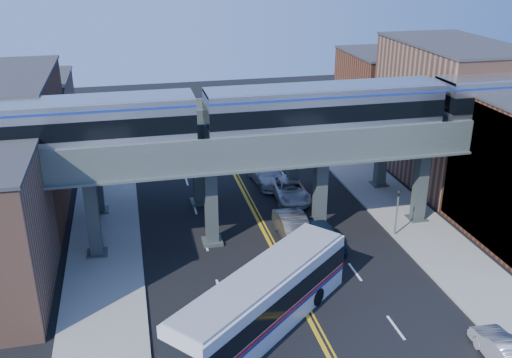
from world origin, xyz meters
TOP-DOWN VIEW (x-y plane):
  - ground at (0.00, 0.00)m, footprint 120.00×120.00m
  - sidewalk_west at (-11.50, 10.00)m, footprint 5.00×70.00m
  - sidewalk_east at (11.50, 10.00)m, footprint 5.00×70.00m
  - building_west_b at (-18.50, 16.00)m, footprint 8.00×14.00m
  - building_west_c at (-18.50, 29.00)m, footprint 8.00×10.00m
  - building_east_b at (18.50, 16.00)m, footprint 8.00×14.00m
  - building_east_c at (18.50, 29.00)m, footprint 8.00×10.00m
  - mural_panel at (14.55, 4.00)m, footprint 0.10×9.50m
  - elevated_viaduct_near at (0.00, 8.00)m, footprint 52.00×3.60m
  - elevated_viaduct_far at (0.00, 15.00)m, footprint 52.00×3.60m
  - transit_train at (4.01, 8.00)m, footprint 50.55×3.17m
  - stop_sign at (0.30, 3.00)m, footprint 0.76×0.09m
  - traffic_signal at (9.20, 6.00)m, footprint 0.15×0.18m
  - transit_bus at (-2.75, -2.27)m, footprint 11.86×10.79m
  - car_lane_a at (3.59, 5.79)m, footprint 2.28×4.92m
  - car_lane_b at (1.80, 7.08)m, footprint 1.94×5.55m
  - car_lane_c at (3.54, 14.19)m, footprint 2.76×5.75m
  - car_lane_d at (2.49, 17.97)m, footprint 2.95×6.15m
  - car_parked_curb at (8.50, -7.94)m, footprint 1.82×4.59m

SIDE VIEW (x-z plane):
  - ground at x=0.00m, z-range 0.00..0.00m
  - sidewalk_west at x=-11.50m, z-range 0.00..0.16m
  - sidewalk_east at x=11.50m, z-range 0.00..0.16m
  - car_parked_curb at x=8.50m, z-range 0.00..1.48m
  - car_lane_c at x=3.54m, z-range 0.00..1.58m
  - car_lane_a at x=3.59m, z-range 0.00..1.63m
  - car_lane_d at x=2.49m, z-range 0.00..1.73m
  - car_lane_b at x=1.80m, z-range 0.00..1.83m
  - transit_bus at x=-2.75m, z-range 0.05..3.44m
  - stop_sign at x=0.30m, z-range 0.44..3.07m
  - traffic_signal at x=9.20m, z-range 0.25..4.35m
  - building_west_c at x=-18.50m, z-range 0.00..8.00m
  - building_east_c at x=18.50m, z-range 0.00..9.00m
  - mural_panel at x=14.55m, z-range 0.00..9.50m
  - building_west_b at x=-18.50m, z-range 0.00..11.00m
  - building_east_b at x=18.50m, z-range 0.00..12.00m
  - elevated_viaduct_near at x=0.00m, z-range 2.77..10.17m
  - elevated_viaduct_far at x=0.00m, z-range 2.77..10.17m
  - transit_train at x=4.01m, z-range 7.55..11.25m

